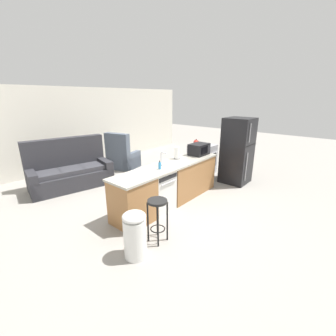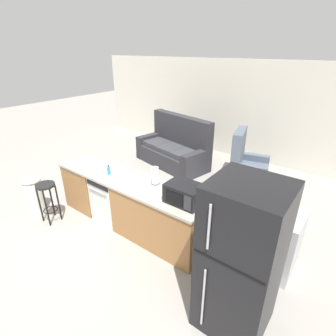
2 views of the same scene
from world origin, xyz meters
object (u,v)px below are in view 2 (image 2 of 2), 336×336
refrigerator (240,261)px  armchair (245,167)px  microwave (185,194)px  paper_towel_roll (155,176)px  dishwasher (113,197)px  trash_bin (34,194)px  couch (175,150)px  soap_bottle (109,170)px  stove_range (269,238)px  bar_stool (47,195)px  kettle (266,197)px

refrigerator → armchair: refrigerator is taller
microwave → paper_towel_roll: bearing=165.3°
dishwasher → trash_bin: (-1.31, -0.77, -0.04)m
refrigerator → couch: bearing=134.4°
refrigerator → trash_bin: 3.95m
couch → armchair: 1.89m
soap_bottle → trash_bin: 1.64m
soap_bottle → trash_bin: bearing=-151.6°
dishwasher → microwave: (1.54, -0.00, 0.62)m
trash_bin → armchair: armchair is taller
stove_range → soap_bottle: size_ratio=5.11×
soap_bottle → bar_stool: bearing=-139.7°
refrigerator → kettle: (-0.17, 1.23, 0.10)m
refrigerator → kettle: bearing=97.7°
stove_range → trash_bin: stove_range is taller
microwave → couch: bearing=128.1°
kettle → armchair: bearing=117.1°
refrigerator → microwave: (-1.06, 0.55, 0.15)m
refrigerator → microwave: bearing=152.7°
kettle → armchair: size_ratio=0.17×
soap_bottle → armchair: 3.23m
refrigerator → paper_towel_roll: 1.89m
paper_towel_roll → couch: 2.94m
couch → microwave: bearing=-51.9°
microwave → trash_bin: (-2.85, -0.77, -0.66)m
bar_stool → paper_towel_roll: bearing=29.1°
soap_bottle → paper_towel_roll: bearing=14.8°
soap_bottle → kettle: 2.51m
kettle → armchair: (-1.11, 2.17, -0.64)m
paper_towel_roll → kettle: size_ratio=1.38×
kettle → trash_bin: 4.06m
paper_towel_roll → kettle: 1.65m
stove_range → trash_bin: size_ratio=1.22×
trash_bin → armchair: 4.48m
microwave → refrigerator: bearing=-27.3°
paper_towel_roll → soap_bottle: 0.87m
microwave → soap_bottle: microwave is taller
armchair → microwave: bearing=-85.7°
stove_range → couch: (-3.16, 2.12, -0.06)m
refrigerator → couch: 4.53m
stove_range → couch: 3.80m
refrigerator → trash_bin: bearing=-176.8°
trash_bin → paper_towel_roll: bearing=23.5°
kettle → bar_stool: kettle is taller
kettle → trash_bin: size_ratio=0.28×
refrigerator → paper_towel_roll: bearing=157.3°
microwave → armchair: bearing=94.3°
armchair → trash_bin: bearing=-126.0°
stove_range → paper_towel_roll: (-1.74, -0.37, 0.59)m
bar_stool → couch: (0.26, 3.43, -0.14)m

